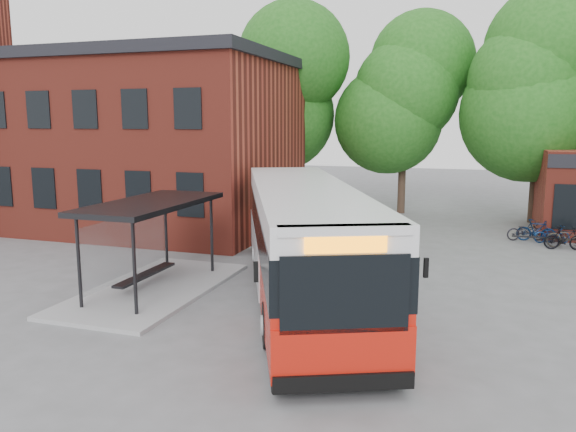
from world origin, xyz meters
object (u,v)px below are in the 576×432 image
(bicycle_1, at_px, (536,231))
(bicycle_2, at_px, (552,234))
(bicycle_3, at_px, (565,238))
(city_bus, at_px, (303,242))
(bicycle_0, at_px, (526,231))
(bicycle_4, at_px, (570,238))
(bus_shelter, at_px, (152,246))

(bicycle_1, distance_m, bicycle_2, 0.65)
(bicycle_2, relative_size, bicycle_3, 0.94)
(bicycle_2, bearing_deg, city_bus, 127.56)
(bicycle_0, bearing_deg, bicycle_4, -150.72)
(bicycle_4, bearing_deg, bicycle_3, 135.77)
(bus_shelter, xyz_separation_m, bicycle_0, (11.81, 11.92, -1.00))
(bicycle_1, bearing_deg, bus_shelter, 139.37)
(bicycle_2, distance_m, bicycle_4, 1.32)
(bus_shelter, distance_m, bicycle_3, 16.83)
(city_bus, height_order, bicycle_2, city_bus)
(bicycle_1, height_order, bicycle_4, bicycle_4)
(bus_shelter, bearing_deg, bicycle_3, 38.27)
(city_bus, bearing_deg, bicycle_2, 29.10)
(bus_shelter, relative_size, city_bus, 0.52)
(city_bus, distance_m, bicycle_4, 13.03)
(bicycle_1, bearing_deg, bicycle_4, -133.29)
(city_bus, xyz_separation_m, bicycle_4, (8.77, 9.55, -1.21))
(bus_shelter, xyz_separation_m, bicycle_2, (12.86, 11.68, -1.05))
(bicycle_3, xyz_separation_m, bicycle_4, (0.22, 0.08, 0.01))
(bus_shelter, height_order, city_bus, city_bus)
(bicycle_0, bearing_deg, bicycle_2, -121.68)
(bicycle_0, distance_m, bicycle_3, 2.05)
(bicycle_1, height_order, bicycle_2, bicycle_1)
(bicycle_4, bearing_deg, bicycle_1, 66.16)
(bus_shelter, relative_size, bicycle_2, 4.56)
(city_bus, relative_size, bicycle_2, 8.79)
(bicycle_2, bearing_deg, bicycle_4, -170.17)
(bus_shelter, bearing_deg, bicycle_4, 38.04)
(bicycle_0, bearing_deg, bicycle_1, -120.66)
(bicycle_3, bearing_deg, bicycle_1, 27.47)
(bicycle_1, distance_m, bicycle_4, 1.79)
(bicycle_0, distance_m, bicycle_1, 0.43)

